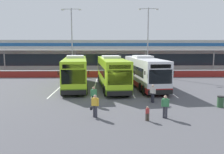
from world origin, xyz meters
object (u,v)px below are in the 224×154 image
object	(u,v)px
lamp_post_west	(72,38)
pedestrian_near_bin	(165,106)
coach_bus_centre	(144,72)
litter_bin	(220,102)
coach_bus_left_centre	(112,73)
pedestrian_with_handbag	(95,105)
pedestrian_in_dark_coat	(153,93)
lamp_post_centre	(148,37)
coach_bus_leftmost	(75,72)
pedestrian_child	(147,113)
pedestrian_approaching_bus	(94,95)

from	to	relation	value
lamp_post_west	pedestrian_near_bin	bearing A→B (deg)	-67.42
coach_bus_centre	litter_bin	world-z (taller)	coach_bus_centre
coach_bus_centre	coach_bus_left_centre	bearing A→B (deg)	-173.27
coach_bus_centre	pedestrian_near_bin	distance (m)	12.44
pedestrian_with_handbag	pedestrian_in_dark_coat	bearing A→B (deg)	40.29
coach_bus_centre	litter_bin	bearing A→B (deg)	-63.66
pedestrian_with_handbag	pedestrian_near_bin	distance (m)	4.92
coach_bus_centre	lamp_post_centre	bearing A→B (deg)	78.26
coach_bus_left_centre	pedestrian_in_dark_coat	xyz separation A→B (m)	(3.45, -7.44, -0.91)
coach_bus_leftmost	pedestrian_with_handbag	size ratio (longest dim) A/B	7.62
pedestrian_with_handbag	litter_bin	bearing A→B (deg)	13.53
pedestrian_in_dark_coat	pedestrian_child	distance (m)	5.25
pedestrian_with_handbag	pedestrian_approaching_bus	xyz separation A→B (m)	(-0.25, 3.19, 0.02)
coach_bus_centre	pedestrian_in_dark_coat	distance (m)	7.98
coach_bus_left_centre	coach_bus_centre	size ratio (longest dim) A/B	1.00
pedestrian_near_bin	lamp_post_west	size ratio (longest dim) A/B	0.15
coach_bus_centre	pedestrian_approaching_bus	world-z (taller)	coach_bus_centre
litter_bin	coach_bus_centre	bearing A→B (deg)	116.34
coach_bus_leftmost	pedestrian_approaching_bus	xyz separation A→B (m)	(2.70, -8.97, -0.91)
pedestrian_in_dark_coat	pedestrian_with_handbag	bearing A→B (deg)	-139.71
pedestrian_approaching_bus	lamp_post_west	world-z (taller)	lamp_post_west
coach_bus_leftmost	pedestrian_near_bin	size ratio (longest dim) A/B	7.62
pedestrian_with_handbag	pedestrian_approaching_bus	distance (m)	3.20
pedestrian_child	pedestrian_approaching_bus	bearing A→B (deg)	133.11
lamp_post_centre	pedestrian_approaching_bus	bearing A→B (deg)	-112.11
pedestrian_with_handbag	pedestrian_child	xyz separation A→B (m)	(3.58, -0.90, -0.32)
lamp_post_west	lamp_post_centre	distance (m)	12.46
coach_bus_leftmost	pedestrian_in_dark_coat	bearing A→B (deg)	-45.43
pedestrian_near_bin	litter_bin	distance (m)	5.97
coach_bus_left_centre	pedestrian_with_handbag	size ratio (longest dim) A/B	7.62
pedestrian_child	litter_bin	size ratio (longest dim) A/B	1.08
coach_bus_leftmost	pedestrian_approaching_bus	world-z (taller)	coach_bus_leftmost
coach_bus_left_centre	lamp_post_centre	bearing A→B (deg)	60.62
coach_bus_leftmost	pedestrian_with_handbag	distance (m)	12.55
pedestrian_with_handbag	pedestrian_in_dark_coat	xyz separation A→B (m)	(4.92, 4.17, 0.02)
coach_bus_centre	pedestrian_child	xyz separation A→B (m)	(-1.84, -12.98, -1.24)
pedestrian_approaching_bus	litter_bin	world-z (taller)	pedestrian_approaching_bus
coach_bus_left_centre	pedestrian_child	distance (m)	12.75
coach_bus_leftmost	lamp_post_centre	bearing A→B (deg)	44.34
pedestrian_in_dark_coat	lamp_post_west	world-z (taller)	lamp_post_west
coach_bus_centre	pedestrian_child	world-z (taller)	coach_bus_centre
coach_bus_left_centre	pedestrian_child	bearing A→B (deg)	-80.44
pedestrian_near_bin	pedestrian_child	bearing A→B (deg)	-156.63
lamp_post_west	pedestrian_in_dark_coat	bearing A→B (deg)	-62.79
lamp_post_centre	litter_bin	bearing A→B (deg)	-82.56
pedestrian_child	pedestrian_in_dark_coat	bearing A→B (deg)	75.17
lamp_post_west	coach_bus_left_centre	bearing A→B (deg)	-61.34
coach_bus_centre	lamp_post_west	bearing A→B (deg)	132.73
pedestrian_with_handbag	pedestrian_in_dark_coat	distance (m)	6.45
lamp_post_centre	litter_bin	xyz separation A→B (m)	(2.61, -19.99, -5.82)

